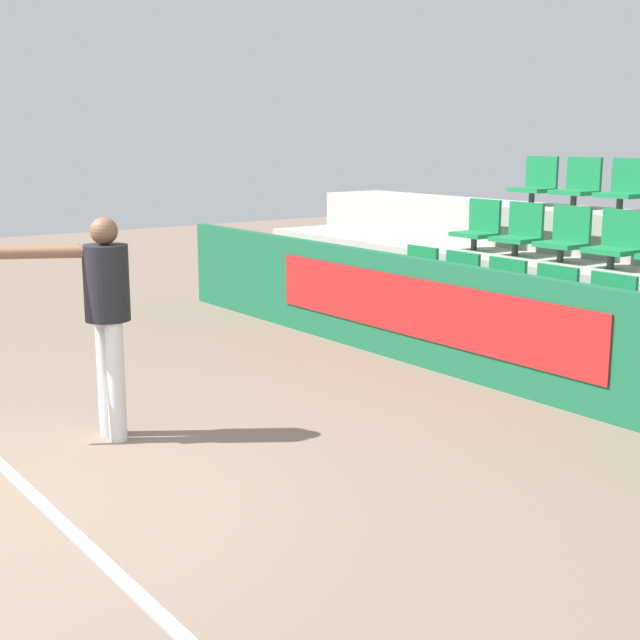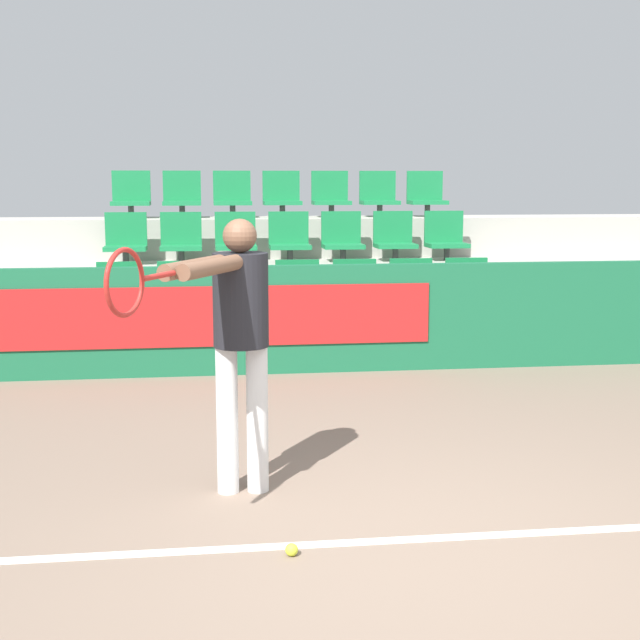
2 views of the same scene
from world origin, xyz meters
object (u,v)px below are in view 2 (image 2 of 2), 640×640
Objects in this scene: stadium_chair_0 at (119,293)px; stadium_chair_17 at (282,196)px; stadium_chair_4 at (356,289)px; stadium_chair_14 at (131,196)px; stadium_chair_2 at (240,291)px; stadium_chair_7 at (126,240)px; stadium_chair_8 at (181,240)px; stadium_chair_5 at (413,288)px; stadium_chair_12 at (394,238)px; stadium_chair_15 at (182,196)px; stadium_chair_18 at (331,196)px; stadium_chair_9 at (236,239)px; stadium_chair_19 at (379,196)px; stadium_chair_20 at (426,196)px; tennis_player at (236,326)px; tennis_ball at (292,550)px; stadium_chair_10 at (289,239)px; stadium_chair_3 at (298,290)px; stadium_chair_11 at (342,238)px; stadium_chair_13 at (446,238)px; stadium_chair_1 at (180,292)px; stadium_chair_6 at (468,287)px; stadium_chair_16 at (232,196)px.

stadium_chair_17 is (1.84, 1.90, 0.94)m from stadium_chair_0.
stadium_chair_14 reaches higher than stadium_chair_4.
stadium_chair_2 is 1.00× the size of stadium_chair_7.
stadium_chair_5 is at bearing -21.21° from stadium_chair_8.
stadium_chair_12 is 2.67m from stadium_chair_15.
stadium_chair_0 is at bearing -162.75° from stadium_chair_12.
stadium_chair_5 is 2.21m from stadium_chair_18.
stadium_chair_5 is at bearing -27.36° from stadium_chair_9.
stadium_chair_2 is 1.23m from stadium_chair_4.
stadium_chair_4 is 2.21m from stadium_chair_19.
stadium_chair_20 is 0.35× the size of tennis_player.
stadium_chair_17 is at bearing 122.78° from stadium_chair_5.
stadium_chair_2 is at bearing 90.54° from tennis_ball.
stadium_chair_2 is 1.00× the size of stadium_chair_15.
stadium_chair_4 is at bearing -122.78° from stadium_chair_12.
stadium_chair_18 reaches higher than stadium_chair_10.
tennis_ball is at bearing -94.70° from stadium_chair_17.
stadium_chair_9 is (-0.61, 0.95, 0.47)m from stadium_chair_3.
stadium_chair_8 is (0.61, 0.00, 0.00)m from stadium_chair_7.
tennis_ball is (1.27, -4.99, -0.70)m from stadium_chair_0.
stadium_chair_11 is at bearing 0.00° from stadium_chair_9.
stadium_chair_13 is (2.45, 0.95, 0.47)m from stadium_chair_2.
stadium_chair_8 is at bearing 180.00° from stadium_chair_10.
stadium_chair_19 is at bearing 37.82° from stadium_chair_1.
tennis_ball is at bearing -109.24° from stadium_chair_20.
stadium_chair_6 is at bearing -21.21° from stadium_chair_9.
stadium_chair_12 is at bearing 90.00° from stadium_chair_5.
stadium_chair_14 is at bearing 148.16° from stadium_chair_5.
stadium_chair_16 and stadium_chair_17 have the same top height.
stadium_chair_19 reaches higher than stadium_chair_2.
stadium_chair_1 is (0.61, 0.00, 0.00)m from stadium_chair_0.
stadium_chair_3 reaches higher than tennis_ball.
stadium_chair_11 is at bearing 57.22° from stadium_chair_3.
stadium_chair_16 is (1.23, 1.90, 0.94)m from stadium_chair_0.
stadium_chair_9 reaches higher than stadium_chair_0.
stadium_chair_8 is 1.06m from stadium_chair_15.
stadium_chair_11 is 0.35× the size of tennis_player.
stadium_chair_18 is (2.45, 0.00, 0.00)m from stadium_chair_14.
stadium_chair_6 is 1.00× the size of stadium_chair_20.
stadium_chair_13 is 1.00× the size of stadium_chair_19.
stadium_chair_14 is at bearing 90.00° from stadium_chair_0.
stadium_chair_12 is at bearing -57.22° from stadium_chair_18.
stadium_chair_17 is 1.84m from stadium_chair_20.
stadium_chair_10 is at bearing 0.00° from stadium_chair_8.
stadium_chair_13 reaches higher than stadium_chair_2.
stadium_chair_10 is at bearing 0.00° from stadium_chair_9.
stadium_chair_20 reaches higher than stadium_chair_9.
stadium_chair_18 is 8.65× the size of tennis_ball.
stadium_chair_16 is (-0.61, 1.90, 0.94)m from stadium_chair_3.
stadium_chair_2 is 1.23m from stadium_chair_10.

